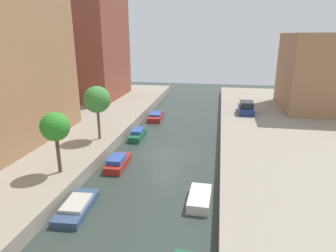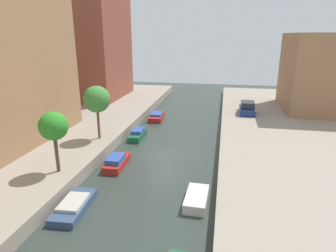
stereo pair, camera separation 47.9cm
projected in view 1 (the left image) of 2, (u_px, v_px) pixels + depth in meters
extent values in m
plane|color=#2D3833|center=(166.00, 154.00, 27.17)|extent=(84.00, 84.00, 0.00)
cube|color=gray|center=(20.00, 140.00, 29.52)|extent=(20.00, 64.00, 1.00)
cube|color=brown|center=(86.00, 35.00, 44.96)|extent=(10.00, 12.20, 19.22)
cube|color=#9E704C|center=(324.00, 72.00, 38.24)|extent=(10.00, 10.91, 9.86)
cylinder|color=brown|center=(58.00, 154.00, 21.02)|extent=(0.26, 0.26, 2.77)
sphere|color=#2D8525|center=(55.00, 127.00, 20.40)|extent=(2.06, 2.06, 2.06)
cylinder|color=brown|center=(99.00, 124.00, 27.88)|extent=(0.24, 0.24, 2.99)
sphere|color=#3D8436|center=(97.00, 99.00, 27.18)|extent=(2.51, 2.51, 2.51)
cube|color=navy|center=(246.00, 110.00, 37.59)|extent=(1.90, 4.07, 0.79)
cube|color=#1E2328|center=(247.00, 104.00, 37.07)|extent=(1.66, 2.24, 0.78)
cube|color=#33476B|center=(77.00, 207.00, 18.38)|extent=(1.88, 4.03, 0.47)
cube|color=#B2ADA3|center=(76.00, 203.00, 18.26)|extent=(1.52, 2.25, 0.20)
cube|color=maroon|center=(118.00, 163.00, 24.51)|extent=(1.49, 3.51, 0.60)
cube|color=#2D4C9E|center=(117.00, 159.00, 24.15)|extent=(1.24, 1.94, 0.39)
cube|color=#195638|center=(138.00, 135.00, 31.36)|extent=(1.28, 3.58, 0.61)
cube|color=#2D4C9E|center=(138.00, 131.00, 31.38)|extent=(1.07, 1.98, 0.34)
cube|color=maroon|center=(156.00, 117.00, 38.45)|extent=(1.93, 4.31, 0.62)
cube|color=#2D4C9E|center=(156.00, 114.00, 38.27)|extent=(1.55, 2.41, 0.25)
cube|color=beige|center=(200.00, 199.00, 19.19)|extent=(1.48, 3.05, 0.66)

